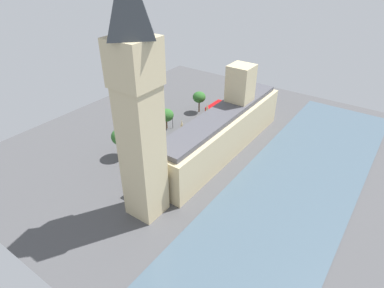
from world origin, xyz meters
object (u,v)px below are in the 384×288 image
at_px(pedestrian_opposite_hall, 183,156).
at_px(car_blue_kerbside, 188,134).
at_px(double_decker_bus_corner, 214,109).
at_px(parliament_building, 224,128).
at_px(street_lamp_by_river_gate, 172,118).
at_px(pedestrian_trailing, 220,127).
at_px(plane_tree_far_end, 166,115).
at_px(double_decker_bus_under_trees, 157,150).
at_px(plane_tree_midblock, 121,137).
at_px(car_white_leading, 201,123).
at_px(plane_tree_near_tower, 199,97).
at_px(clock_tower, 138,100).

bearing_deg(pedestrian_opposite_hall, car_blue_kerbside, -87.71).
bearing_deg(double_decker_bus_corner, car_blue_kerbside, 94.97).
relative_size(parliament_building, street_lamp_by_river_gate, 10.31).
relative_size(pedestrian_trailing, plane_tree_far_end, 0.20).
bearing_deg(street_lamp_by_river_gate, double_decker_bus_corner, -108.52).
distance_m(car_blue_kerbside, double_decker_bus_under_trees, 17.87).
relative_size(pedestrian_opposite_hall, plane_tree_far_end, 0.18).
bearing_deg(plane_tree_midblock, pedestrian_trailing, -115.04).
height_order(parliament_building, double_decker_bus_corner, parliament_building).
relative_size(double_decker_bus_corner, car_white_leading, 2.46).
bearing_deg(plane_tree_midblock, street_lamp_by_river_gate, -93.10).
xyz_separation_m(pedestrian_trailing, plane_tree_far_end, (17.26, 11.98, 5.02)).
xyz_separation_m(double_decker_bus_under_trees, plane_tree_midblock, (9.67, 6.28, 5.05)).
xyz_separation_m(double_decker_bus_corner, double_decker_bus_under_trees, (-1.59, 39.13, 0.00)).
bearing_deg(parliament_building, street_lamp_by_river_gate, -3.54).
relative_size(double_decker_bus_corner, plane_tree_midblock, 1.00).
bearing_deg(car_blue_kerbside, plane_tree_midblock, -111.83).
height_order(plane_tree_far_end, street_lamp_by_river_gate, plane_tree_far_end).
xyz_separation_m(car_blue_kerbside, double_decker_bus_under_trees, (0.11, 17.78, 1.75)).
bearing_deg(plane_tree_near_tower, double_decker_bus_under_trees, 102.37).
bearing_deg(pedestrian_trailing, clock_tower, 31.70).
bearing_deg(pedestrian_opposite_hall, plane_tree_midblock, 5.66).
relative_size(car_white_leading, plane_tree_near_tower, 0.47).
relative_size(parliament_building, double_decker_bus_under_trees, 6.04).
relative_size(car_blue_kerbside, pedestrian_opposite_hall, 3.12).
height_order(plane_tree_near_tower, plane_tree_midblock, plane_tree_midblock).
bearing_deg(parliament_building, double_decker_bus_under_trees, 48.80).
bearing_deg(car_white_leading, car_blue_kerbside, 95.25).
bearing_deg(pedestrian_trailing, plane_tree_midblock, -2.09).
bearing_deg(pedestrian_opposite_hall, plane_tree_near_tower, -91.32).
relative_size(parliament_building, pedestrian_opposite_hall, 42.46).
xyz_separation_m(double_decker_bus_corner, car_white_leading, (-0.73, 11.28, -1.75)).
bearing_deg(plane_tree_far_end, parliament_building, 179.95).
height_order(car_blue_kerbside, plane_tree_near_tower, plane_tree_near_tower).
height_order(double_decker_bus_under_trees, plane_tree_far_end, plane_tree_far_end).
distance_m(car_white_leading, plane_tree_far_end, 14.59).
bearing_deg(double_decker_bus_corner, pedestrian_trailing, 133.03).
relative_size(double_decker_bus_under_trees, plane_tree_midblock, 1.00).
bearing_deg(street_lamp_by_river_gate, plane_tree_near_tower, -90.28).
distance_m(clock_tower, plane_tree_midblock, 38.05).
bearing_deg(pedestrian_trailing, car_blue_kerbside, -7.60).
height_order(car_blue_kerbside, street_lamp_by_river_gate, street_lamp_by_river_gate).
height_order(double_decker_bus_corner, car_blue_kerbside, double_decker_bus_corner).
height_order(car_white_leading, plane_tree_midblock, plane_tree_midblock).
bearing_deg(parliament_building, plane_tree_near_tower, -39.84).
height_order(parliament_building, car_white_leading, parliament_building).
bearing_deg(double_decker_bus_under_trees, clock_tower, 127.85).
xyz_separation_m(plane_tree_near_tower, street_lamp_by_river_gate, (0.09, 18.27, -2.44)).
distance_m(double_decker_bus_under_trees, plane_tree_near_tower, 38.52).
distance_m(double_decker_bus_corner, plane_tree_far_end, 23.29).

